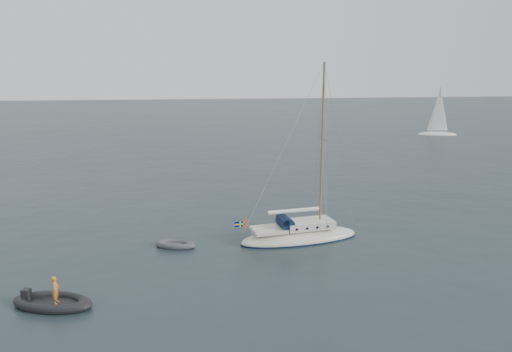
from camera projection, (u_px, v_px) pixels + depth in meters
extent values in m
plane|color=black|center=(256.00, 254.00, 32.31)|extent=(300.00, 300.00, 0.00)
ellipsoid|color=#EFE7CE|center=(299.00, 238.00, 34.94)|extent=(8.51, 2.65, 1.42)
cube|color=beige|center=(309.00, 224.00, 34.81)|extent=(3.41, 1.80, 0.52)
cube|color=#EFE7CE|center=(268.00, 228.00, 34.47)|extent=(2.27, 1.80, 0.24)
cylinder|color=#0E1A32|center=(284.00, 222.00, 34.53)|extent=(0.91, 1.56, 0.91)
cube|color=#0E1A32|center=(282.00, 219.00, 34.47)|extent=(0.43, 1.56, 0.38)
cylinder|color=brown|center=(323.00, 148.00, 33.73)|extent=(0.14, 0.14, 11.35)
cylinder|color=brown|center=(323.00, 139.00, 33.61)|extent=(0.05, 2.08, 0.05)
cylinder|color=brown|center=(293.00, 211.00, 34.45)|extent=(3.97, 0.09, 0.09)
cylinder|color=silver|center=(293.00, 210.00, 34.44)|extent=(3.69, 0.26, 0.26)
cylinder|color=#9B9BA4|center=(246.00, 223.00, 34.20)|extent=(0.04, 2.08, 0.04)
torus|color=#F13D00|center=(244.00, 221.00, 34.74)|extent=(0.51, 0.09, 0.51)
cylinder|color=brown|center=(241.00, 225.00, 34.18)|extent=(0.03, 0.03, 0.85)
cube|color=#000966|center=(237.00, 221.00, 34.08)|extent=(0.57, 0.02, 0.36)
cube|color=#E9C801|center=(237.00, 221.00, 34.08)|extent=(0.59, 0.03, 0.09)
cube|color=#E9C801|center=(238.00, 221.00, 34.09)|extent=(0.09, 0.03, 0.38)
cylinder|color=black|center=(289.00, 221.00, 35.53)|extent=(0.17, 0.06, 0.17)
cylinder|color=black|center=(294.00, 229.00, 33.78)|extent=(0.17, 0.06, 0.17)
cylinder|color=black|center=(300.00, 221.00, 35.63)|extent=(0.17, 0.06, 0.17)
cylinder|color=black|center=(305.00, 229.00, 33.87)|extent=(0.17, 0.06, 0.17)
cylinder|color=black|center=(310.00, 220.00, 35.72)|extent=(0.17, 0.06, 0.17)
cylinder|color=black|center=(316.00, 228.00, 33.97)|extent=(0.17, 0.06, 0.17)
cylinder|color=black|center=(320.00, 220.00, 35.82)|extent=(0.17, 0.06, 0.17)
cylinder|color=black|center=(327.00, 228.00, 34.06)|extent=(0.17, 0.06, 0.17)
cube|color=#4C4C51|center=(175.00, 245.00, 33.58)|extent=(1.69, 0.70, 0.10)
cube|color=black|center=(53.00, 304.00, 25.33)|extent=(2.64, 1.10, 0.13)
cube|color=black|center=(23.00, 299.00, 25.07)|extent=(0.39, 0.39, 0.66)
imported|color=orange|center=(56.00, 289.00, 25.18)|extent=(0.49, 0.61, 1.46)
ellipsoid|color=silver|center=(437.00, 135.00, 86.86)|extent=(6.66, 2.22, 1.11)
cylinder|color=#9B9BA4|center=(439.00, 110.00, 85.90)|extent=(0.11, 0.11, 7.77)
cone|color=silver|center=(439.00, 110.00, 85.89)|extent=(3.55, 3.55, 7.21)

